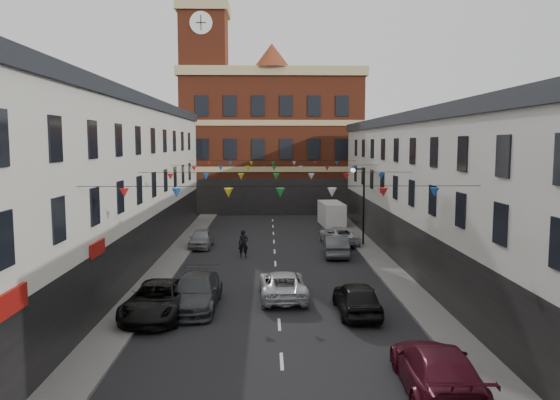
{
  "coord_description": "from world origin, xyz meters",
  "views": [
    {
      "loc": [
        -0.49,
        -26.96,
        7.87
      ],
      "look_at": [
        0.33,
        9.0,
        4.09
      ],
      "focal_mm": 35.0,
      "sensor_mm": 36.0,
      "label": 1
    }
  ],
  "objects": [
    {
      "name": "civic_building",
      "position": [
        0.0,
        37.95,
        8.14
      ],
      "size": [
        20.6,
        13.3,
        18.5
      ],
      "color": "maroon",
      "rests_on": "ground"
    },
    {
      "name": "ground",
      "position": [
        0.0,
        0.0,
        0.0
      ],
      "size": [
        160.0,
        160.0,
        0.0
      ],
      "primitive_type": "plane",
      "color": "black",
      "rests_on": "ground"
    },
    {
      "name": "car_left_c",
      "position": [
        -5.5,
        -2.72,
        0.77
      ],
      "size": [
        2.84,
        5.66,
        1.54
      ],
      "primitive_type": "imported",
      "rotation": [
        0.0,
        0.0,
        -0.05
      ],
      "color": "black",
      "rests_on": "ground"
    },
    {
      "name": "car_right_d",
      "position": [
        3.6,
        -2.63,
        0.77
      ],
      "size": [
        1.89,
        4.54,
        1.54
      ],
      "primitive_type": "imported",
      "rotation": [
        0.0,
        0.0,
        3.16
      ],
      "color": "black",
      "rests_on": "ground"
    },
    {
      "name": "white_van",
      "position": [
        5.6,
        24.54,
        1.11
      ],
      "size": [
        2.23,
        5.12,
        2.22
      ],
      "primitive_type": "cube",
      "rotation": [
        0.0,
        0.0,
        0.06
      ],
      "color": "white",
      "rests_on": "ground"
    },
    {
      "name": "car_left_e",
      "position": [
        -5.5,
        13.68,
        0.69
      ],
      "size": [
        1.69,
        4.07,
        1.38
      ],
      "primitive_type": "imported",
      "rotation": [
        0.0,
        0.0,
        -0.01
      ],
      "color": "gray",
      "rests_on": "ground"
    },
    {
      "name": "terrace_right",
      "position": [
        11.78,
        1.0,
        4.85
      ],
      "size": [
        8.4,
        56.0,
        9.7
      ],
      "color": "beige",
      "rests_on": "ground"
    },
    {
      "name": "pavement_left",
      "position": [
        -6.9,
        2.0,
        0.07
      ],
      "size": [
        1.8,
        64.0,
        0.15
      ],
      "primitive_type": "cube",
      "color": "#605E5B",
      "rests_on": "ground"
    },
    {
      "name": "terrace_left",
      "position": [
        -11.78,
        1.0,
        5.35
      ],
      "size": [
        8.4,
        56.0,
        10.7
      ],
      "color": "silver",
      "rests_on": "ground"
    },
    {
      "name": "car_right_e",
      "position": [
        4.25,
        10.31,
        0.74
      ],
      "size": [
        1.79,
        4.57,
        1.48
      ],
      "primitive_type": "imported",
      "rotation": [
        0.0,
        0.0,
        3.09
      ],
      "color": "#464A4D",
      "rests_on": "ground"
    },
    {
      "name": "clock_tower",
      "position": [
        -7.5,
        35.0,
        14.93
      ],
      "size": [
        5.6,
        5.6,
        30.0
      ],
      "color": "maroon",
      "rests_on": "ground"
    },
    {
      "name": "car_right_c",
      "position": [
        4.8,
        -10.66,
        0.8
      ],
      "size": [
        2.5,
        5.59,
        1.59
      ],
      "primitive_type": "imported",
      "rotation": [
        0.0,
        0.0,
        3.09
      ],
      "color": "#4E0F20",
      "rests_on": "ground"
    },
    {
      "name": "car_right_f",
      "position": [
        5.0,
        14.74,
        0.69
      ],
      "size": [
        2.96,
        5.26,
        1.39
      ],
      "primitive_type": "imported",
      "rotation": [
        0.0,
        0.0,
        3.28
      ],
      "color": "#B5B7BA",
      "rests_on": "ground"
    },
    {
      "name": "moving_car",
      "position": [
        0.25,
        0.1,
        0.69
      ],
      "size": [
        2.5,
        5.08,
        1.39
      ],
      "primitive_type": "imported",
      "rotation": [
        0.0,
        0.0,
        3.18
      ],
      "color": "silver",
      "rests_on": "ground"
    },
    {
      "name": "car_left_d",
      "position": [
        -3.95,
        -1.52,
        0.79
      ],
      "size": [
        2.32,
        5.49,
        1.58
      ],
      "primitive_type": "imported",
      "rotation": [
        0.0,
        0.0,
        -0.02
      ],
      "color": "#363A3D",
      "rests_on": "ground"
    },
    {
      "name": "street_lamp",
      "position": [
        6.55,
        14.0,
        3.9
      ],
      "size": [
        1.1,
        0.36,
        6.0
      ],
      "color": "black",
      "rests_on": "ground"
    },
    {
      "name": "distant_hill",
      "position": [
        -4.0,
        62.0,
        5.0
      ],
      "size": [
        40.0,
        14.0,
        10.0
      ],
      "primitive_type": "cube",
      "color": "#2F4D24",
      "rests_on": "ground"
    },
    {
      "name": "pavement_right",
      "position": [
        6.9,
        2.0,
        0.07
      ],
      "size": [
        1.8,
        64.0,
        0.15
      ],
      "primitive_type": "cube",
      "color": "#605E5B",
      "rests_on": "ground"
    },
    {
      "name": "pedestrian",
      "position": [
        -2.17,
        10.0,
        0.95
      ],
      "size": [
        0.71,
        0.49,
        1.91
      ],
      "primitive_type": "imported",
      "rotation": [
        0.0,
        0.0,
        0.04
      ],
      "color": "black",
      "rests_on": "ground"
    }
  ]
}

